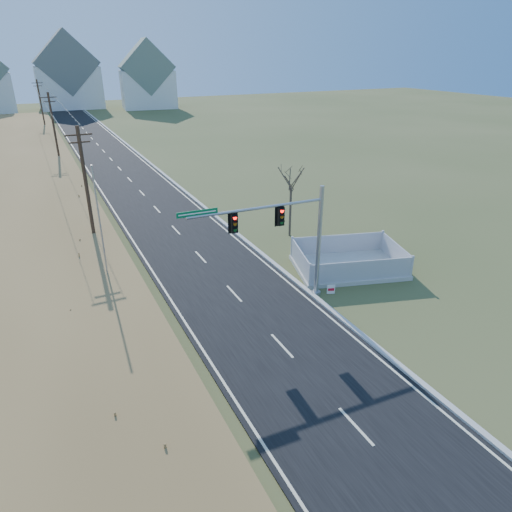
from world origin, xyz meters
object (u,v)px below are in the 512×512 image
(fence_enclosure, at_px, (348,265))
(open_sign, at_px, (331,289))
(bare_tree, at_px, (291,177))
(traffic_signal_mast, at_px, (291,234))
(flagpole, at_px, (103,245))

(fence_enclosure, relative_size, open_sign, 13.50)
(fence_enclosure, xyz_separation_m, bare_tree, (-0.48, 7.11, 4.51))
(bare_tree, bearing_deg, open_sign, -105.18)
(fence_enclosure, bearing_deg, traffic_signal_mast, -145.28)
(open_sign, bearing_deg, fence_enclosure, 59.34)
(open_sign, height_order, flagpole, flagpole)
(open_sign, relative_size, bare_tree, 0.10)
(traffic_signal_mast, bearing_deg, fence_enclosure, 20.87)
(open_sign, distance_m, bare_tree, 10.84)
(traffic_signal_mast, xyz_separation_m, flagpole, (-9.40, 5.78, -1.07))
(fence_enclosure, distance_m, flagpole, 15.88)
(flagpole, relative_size, bare_tree, 1.32)
(open_sign, xyz_separation_m, flagpole, (-12.08, 6.25, 2.83))
(traffic_signal_mast, relative_size, bare_tree, 1.43)
(traffic_signal_mast, xyz_separation_m, bare_tree, (5.26, 9.05, 0.60))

